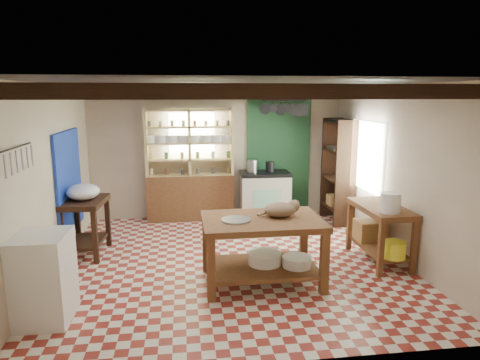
{
  "coord_description": "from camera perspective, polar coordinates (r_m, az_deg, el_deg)",
  "views": [
    {
      "loc": [
        -0.68,
        -5.99,
        2.45
      ],
      "look_at": [
        0.17,
        0.3,
        1.18
      ],
      "focal_mm": 32.0,
      "sensor_mm": 36.0,
      "label": 1
    }
  ],
  "objects": [
    {
      "name": "floor",
      "position": [
        6.51,
        -1.12,
        -10.88
      ],
      "size": [
        5.0,
        5.0,
        0.02
      ],
      "primitive_type": "cube",
      "color": "maroon",
      "rests_on": "ground"
    },
    {
      "name": "ceiling",
      "position": [
        6.03,
        -1.21,
        12.76
      ],
      "size": [
        5.0,
        5.0,
        0.02
      ],
      "primitive_type": "cube",
      "color": "#414246",
      "rests_on": "wall_back"
    },
    {
      "name": "wall_back",
      "position": [
        8.59,
        -3.06,
        3.63
      ],
      "size": [
        5.0,
        0.04,
        2.6
      ],
      "primitive_type": "cube",
      "color": "beige",
      "rests_on": "floor"
    },
    {
      "name": "wall_front",
      "position": [
        3.73,
        3.23,
        -6.65
      ],
      "size": [
        5.0,
        0.04,
        2.6
      ],
      "primitive_type": "cube",
      "color": "beige",
      "rests_on": "floor"
    },
    {
      "name": "wall_left",
      "position": [
        6.36,
        -24.14,
        -0.09
      ],
      "size": [
        0.04,
        5.0,
        2.6
      ],
      "primitive_type": "cube",
      "color": "beige",
      "rests_on": "floor"
    },
    {
      "name": "wall_right",
      "position": [
        6.88,
        20.02,
        1.01
      ],
      "size": [
        0.04,
        5.0,
        2.6
      ],
      "primitive_type": "cube",
      "color": "beige",
      "rests_on": "floor"
    },
    {
      "name": "ceiling_beams",
      "position": [
        6.02,
        -1.21,
        11.61
      ],
      "size": [
        5.0,
        3.8,
        0.15
      ],
      "primitive_type": "cube",
      "color": "#331D11",
      "rests_on": "ceiling"
    },
    {
      "name": "blue_wall_patch",
      "position": [
        7.24,
        -21.82,
        -0.23
      ],
      "size": [
        0.04,
        1.4,
        1.6
      ],
      "primitive_type": "cube",
      "color": "#1838B5",
      "rests_on": "wall_left"
    },
    {
      "name": "green_wall_patch",
      "position": [
        8.76,
        5.15,
        3.42
      ],
      "size": [
        1.3,
        0.04,
        2.3
      ],
      "primitive_type": "cube",
      "color": "#1C4728",
      "rests_on": "wall_back"
    },
    {
      "name": "window_back",
      "position": [
        8.5,
        -6.46,
        6.21
      ],
      "size": [
        0.9,
        0.02,
        0.8
      ],
      "primitive_type": "cube",
      "color": "beige",
      "rests_on": "wall_back"
    },
    {
      "name": "window_right",
      "position": [
        7.74,
        16.54,
        3.07
      ],
      "size": [
        0.02,
        1.3,
        1.2
      ],
      "primitive_type": "cube",
      "color": "beige",
      "rests_on": "wall_right"
    },
    {
      "name": "utensil_rail",
      "position": [
        5.14,
        -27.63,
        2.54
      ],
      "size": [
        0.06,
        0.9,
        0.28
      ],
      "primitive_type": "cube",
      "color": "black",
      "rests_on": "wall_left"
    },
    {
      "name": "pot_rack",
      "position": [
        8.27,
        5.92,
        9.41
      ],
      "size": [
        0.86,
        0.12,
        0.36
      ],
      "primitive_type": "cube",
      "color": "black",
      "rests_on": "ceiling"
    },
    {
      "name": "shelving_unit",
      "position": [
        8.41,
        -6.68,
        2.02
      ],
      "size": [
        1.7,
        0.34,
        2.2
      ],
      "primitive_type": "cube",
      "color": "#DBC27E",
      "rests_on": "floor"
    },
    {
      "name": "tall_rack",
      "position": [
        8.46,
        12.96,
        1.18
      ],
      "size": [
        0.4,
        0.86,
        2.0
      ],
      "primitive_type": "cube",
      "color": "#331D11",
      "rests_on": "floor"
    },
    {
      "name": "work_table",
      "position": [
        5.7,
        2.93,
        -9.37
      ],
      "size": [
        1.55,
        1.04,
        0.88
      ],
      "primitive_type": "cube",
      "rotation": [
        0.0,
        0.0,
        0.01
      ],
      "color": "brown",
      "rests_on": "floor"
    },
    {
      "name": "stove",
      "position": [
        8.52,
        3.28,
        -2.07
      ],
      "size": [
        0.99,
        0.69,
        0.95
      ],
      "primitive_type": "cube",
      "rotation": [
        0.0,
        0.0,
        -0.03
      ],
      "color": "beige",
      "rests_on": "floor"
    },
    {
      "name": "prep_table",
      "position": [
        7.05,
        -19.87,
        -5.93
      ],
      "size": [
        0.66,
        0.91,
        0.88
      ],
      "primitive_type": "cube",
      "rotation": [
        0.0,
        0.0,
        -0.08
      ],
      "color": "#331D11",
      "rests_on": "floor"
    },
    {
      "name": "white_cabinet",
      "position": [
        5.24,
        -24.66,
        -11.73
      ],
      "size": [
        0.56,
        0.66,
        0.98
      ],
      "primitive_type": "cube",
      "rotation": [
        0.0,
        0.0,
        -0.02
      ],
      "color": "white",
      "rests_on": "floor"
    },
    {
      "name": "right_counter",
      "position": [
        6.71,
        18.09,
        -6.8
      ],
      "size": [
        0.61,
        1.19,
        0.85
      ],
      "primitive_type": "cube",
      "rotation": [
        0.0,
        0.0,
        0.01
      ],
      "color": "brown",
      "rests_on": "floor"
    },
    {
      "name": "cat",
      "position": [
        5.63,
        5.39,
        -3.95
      ],
      "size": [
        0.48,
        0.4,
        0.19
      ],
      "primitive_type": "ellipsoid",
      "rotation": [
        0.0,
        0.0,
        0.18
      ],
      "color": "#9C7C5B",
      "rests_on": "work_table"
    },
    {
      "name": "steel_tray",
      "position": [
        5.45,
        -0.55,
        -5.34
      ],
      "size": [
        0.38,
        0.38,
        0.02
      ],
      "primitive_type": "cylinder",
      "rotation": [
        0.0,
        0.0,
        0.01
      ],
      "color": "#96979D",
      "rests_on": "work_table"
    },
    {
      "name": "basin_large",
      "position": [
        5.8,
        3.31,
        -10.36
      ],
      "size": [
        0.45,
        0.45,
        0.15
      ],
      "primitive_type": "cylinder",
      "rotation": [
        0.0,
        0.0,
        0.01
      ],
      "color": "white",
      "rests_on": "work_table"
    },
    {
      "name": "basin_small",
      "position": [
        5.76,
        7.59,
        -10.72
      ],
      "size": [
        0.38,
        0.38,
        0.13
      ],
      "primitive_type": "cylinder",
      "rotation": [
        0.0,
        0.0,
        0.01
      ],
      "color": "white",
      "rests_on": "work_table"
    },
    {
      "name": "kettle_left",
      "position": [
        8.37,
        1.64,
        1.88
      ],
      "size": [
        0.22,
        0.22,
        0.24
      ],
      "primitive_type": "cylinder",
      "rotation": [
        0.0,
        0.0,
        -0.03
      ],
      "color": "#96979D",
      "rests_on": "stove"
    },
    {
      "name": "kettle_right",
      "position": [
        8.42,
        4.0,
        1.78
      ],
      "size": [
        0.17,
        0.17,
        0.2
      ],
      "primitive_type": "cylinder",
      "rotation": [
        0.0,
        0.0,
        -0.03
      ],
      "color": "black",
      "rests_on": "stove"
    },
    {
      "name": "enamel_bowl",
      "position": [
        6.91,
        -20.18,
        -1.47
      ],
      "size": [
        0.53,
        0.53,
        0.25
      ],
      "primitive_type": "ellipsoid",
      "rotation": [
        0.0,
        0.0,
        -0.08
      ],
      "color": "white",
      "rests_on": "prep_table"
    },
    {
      "name": "white_bucket",
      "position": [
        6.24,
        19.42,
        -2.87
      ],
      "size": [
        0.28,
        0.28,
        0.28
      ],
      "primitive_type": "cylinder",
      "rotation": [
        0.0,
        0.0,
        0.01
      ],
      "color": "white",
      "rests_on": "right_counter"
    },
    {
      "name": "wicker_basket",
      "position": [
        6.98,
        16.98,
        -6.42
      ],
      "size": [
        0.45,
        0.36,
        0.31
      ],
      "primitive_type": "cube",
      "rotation": [
        0.0,
        0.0,
        0.01
      ],
      "color": "#AD8046",
      "rests_on": "right_counter"
    },
    {
      "name": "yellow_tub",
      "position": [
        6.37,
        19.85,
        -8.73
      ],
      "size": [
        0.32,
        0.32,
        0.23
      ],
      "primitive_type": "cylinder",
      "rotation": [
        0.0,
        0.0,
        0.01
      ],
      "color": "yellow",
      "rests_on": "right_counter"
    }
  ]
}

